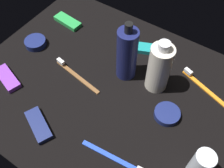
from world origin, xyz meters
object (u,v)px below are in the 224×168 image
toothbrush_orange (204,87)px  toothbrush_blue (118,160)px  snack_bar_purple (7,78)px  toothbrush_brown (75,74)px  cream_tin_left (35,42)px  lotion_bottle (128,55)px  deodorant_stick (200,165)px  cream_tin_right (167,114)px  snack_bar_green (68,21)px  snack_bar_navy (39,125)px  snack_bar_teal (143,48)px  bodywash_bottle (159,68)px

toothbrush_orange → toothbrush_blue: size_ratio=0.97×
toothbrush_blue → snack_bar_purple: size_ratio=1.73×
toothbrush_brown → cream_tin_left: 19.37cm
lotion_bottle → toothbrush_brown: lotion_bottle is taller
deodorant_stick → cream_tin_right: (-12.67, 10.27, -4.23)cm
snack_bar_green → snack_bar_navy: bearing=-55.5°
toothbrush_blue → cream_tin_right: 18.63cm
toothbrush_brown → toothbrush_orange: size_ratio=1.03×
snack_bar_purple → snack_bar_teal: size_ratio=1.00×
lotion_bottle → bodywash_bottle: size_ratio=1.13×
bodywash_bottle → cream_tin_right: bearing=-45.3°
cream_tin_right → toothbrush_blue: bearing=-103.5°
deodorant_stick → cream_tin_left: (-61.76, 10.35, -4.10)cm
snack_bar_navy → bodywash_bottle: bearing=81.7°
snack_bar_purple → snack_bar_teal: bearing=67.4°
toothbrush_orange → cream_tin_left: (-53.95, -14.45, 0.43)cm
snack_bar_teal → snack_bar_navy: bearing=-125.9°
lotion_bottle → cream_tin_left: bearing=-168.8°
bodywash_bottle → snack_bar_purple: size_ratio=1.69×
bodywash_bottle → cream_tin_left: 42.77cm
toothbrush_orange → snack_bar_green: toothbrush_orange is taller
snack_bar_teal → snack_bar_purple: bearing=-152.8°
toothbrush_blue → snack_bar_navy: size_ratio=1.73×
snack_bar_green → bodywash_bottle: bearing=-3.9°
toothbrush_blue → cream_tin_left: bearing=157.9°
deodorant_stick → cream_tin_left: size_ratio=1.46×
lotion_bottle → toothbrush_blue: size_ratio=1.10×
deodorant_stick → snack_bar_purple: bearing=-174.8°
bodywash_bottle → toothbrush_brown: 25.82cm
snack_bar_purple → cream_tin_left: (-3.13, 15.64, 0.29)cm
bodywash_bottle → snack_bar_navy: (-19.61, -29.65, -7.24)cm
deodorant_stick → snack_bar_teal: 41.94cm
snack_bar_teal → snack_bar_navy: size_ratio=1.00×
cream_tin_right → snack_bar_navy: bearing=-141.0°
snack_bar_purple → toothbrush_brown: bearing=55.5°
snack_bar_teal → lotion_bottle: bearing=-107.6°
bodywash_bottle → toothbrush_blue: bodywash_bottle is taller
cream_tin_right → snack_bar_teal: bearing=134.9°
toothbrush_brown → toothbrush_blue: (25.60, -15.21, 0.00)cm
bodywash_bottle → toothbrush_blue: size_ratio=0.97×
lotion_bottle → snack_bar_purple: lotion_bottle is taller
toothbrush_brown → snack_bar_teal: (11.97, 20.92, 0.14)cm
snack_bar_purple → cream_tin_left: 15.96cm
cream_tin_left → bodywash_bottle: bearing=10.3°
snack_bar_green → cream_tin_left: 14.61cm
bodywash_bottle → toothbrush_brown: bodywash_bottle is taller
deodorant_stick → snack_bar_teal: size_ratio=0.99×
snack_bar_green → cream_tin_left: size_ratio=1.48×
snack_bar_teal → snack_bar_navy: same height
toothbrush_blue → snack_bar_purple: (-41.61, 2.55, 0.14)cm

